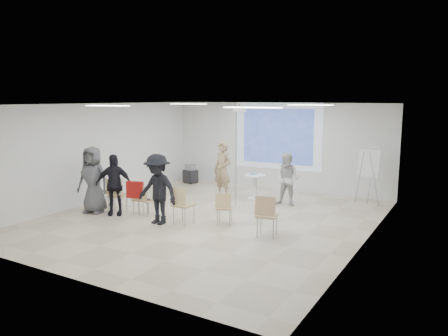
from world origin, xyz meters
The scene contains 30 objects.
floor centered at (0.00, 0.00, -0.05)m, with size 8.00×9.00×0.10m, color beige.
ceiling centered at (0.00, 0.00, 3.05)m, with size 8.00×9.00×0.10m, color white.
wall_back centered at (0.00, 4.55, 1.50)m, with size 8.00×0.10×3.00m, color silver.
wall_left centered at (-4.05, 0.00, 1.50)m, with size 0.10×9.00×3.00m, color silver.
wall_right centered at (4.05, 0.00, 1.50)m, with size 0.10×9.00×3.00m, color silver.
projection_halo centered at (0.00, 4.49, 1.85)m, with size 3.20×0.01×2.30m, color silver.
projection_image centered at (0.00, 4.47, 1.85)m, with size 2.60×0.01×1.90m, color #3049A6.
pedestal_table centered at (0.08, 2.59, 0.45)m, with size 0.67×0.67×0.81m.
player_left centered at (-0.92, 2.28, 1.02)m, with size 0.74×0.50×2.04m, color tan.
player_right centered at (1.23, 2.41, 0.88)m, with size 0.84×0.68×1.75m, color silver.
controller_left centered at (-0.74, 2.53, 1.34)m, with size 0.04×0.11×0.04m, color white.
controller_right centered at (1.05, 2.66, 1.18)m, with size 0.04×0.11×0.04m, color white.
chair_far_left centered at (-2.51, -0.80, 0.58)m, with size 0.60×0.62×0.98m.
chair_left_mid centered at (-1.85, -0.59, 0.48)m, with size 0.48×0.50×0.81m.
chair_left_inner centered at (-1.65, -0.60, 0.49)m, with size 0.44×0.47×0.83m.
chair_center centered at (-0.30, -0.80, 0.57)m, with size 0.47×0.51×0.97m.
chair_right_inner centered at (0.63, -0.29, 0.50)m, with size 0.52×0.54×0.84m.
chair_right_far centered at (1.97, -0.66, 0.58)m, with size 0.56×0.59×0.99m.
red_jacket centered at (-1.87, -0.74, 0.72)m, with size 0.48×0.11×0.45m, color #A11713.
laptop centered at (-1.64, -0.51, 0.45)m, with size 0.31×0.22×0.02m, color black.
audience_left centered at (-2.45, -0.93, 0.96)m, with size 1.11×0.67×1.92m, color black.
audience_mid centered at (-0.87, -1.03, 1.01)m, with size 1.31×0.71×2.03m, color black.
audience_outer centered at (-3.11, -1.06, 1.03)m, with size 1.01×0.67×2.07m, color #525256.
flipchart_easel centered at (3.28, 3.65, 1.29)m, with size 0.75×0.58×1.75m.
av_cart centered at (-3.20, 3.81, 0.32)m, with size 0.54×0.46×0.70m.
ceiling_projector centered at (0.10, 1.49, 2.69)m, with size 0.30×0.25×3.00m.
fluor_panel_nw centered at (-2.00, 2.00, 2.97)m, with size 1.20×0.30×0.02m, color white.
fluor_panel_ne centered at (2.00, 2.00, 2.97)m, with size 1.20×0.30×0.02m, color white.
fluor_panel_sw centered at (-2.00, -1.50, 2.97)m, with size 1.20×0.30×0.02m, color white.
fluor_panel_se centered at (2.00, -1.50, 2.97)m, with size 1.20×0.30×0.02m, color white.
Camera 1 is at (5.97, -9.47, 3.17)m, focal length 35.00 mm.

